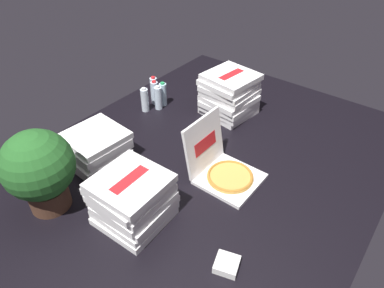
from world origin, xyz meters
TOP-DOWN VIEW (x-y plane):
  - ground_plane at (0.00, 0.00)m, footprint 3.20×2.40m
  - open_pizza_box at (-0.03, -0.19)m, footprint 0.40×0.48m
  - pizza_stack_center_near at (0.70, 0.23)m, footprint 0.47×0.46m
  - pizza_stack_right_far at (-0.69, 0.03)m, footprint 0.43×0.43m
  - pizza_stack_left_near at (-0.46, 0.66)m, footprint 0.45×0.43m
  - water_bottle_0 at (0.42, 0.88)m, footprint 0.07×0.07m
  - water_bottle_1 at (0.27, 0.86)m, footprint 0.07×0.07m
  - water_bottle_2 at (0.45, 0.80)m, footprint 0.07×0.07m
  - water_bottle_3 at (0.37, 0.79)m, footprint 0.07×0.07m
  - water_bottle_4 at (0.48, 0.94)m, footprint 0.07×0.07m
  - potted_plant at (-0.95, 0.54)m, footprint 0.44×0.44m
  - napkin_pile at (-0.62, -0.62)m, footprint 0.16×0.16m

SIDE VIEW (x-z plane):
  - ground_plane at x=0.00m, z-range -0.02..0.00m
  - napkin_pile at x=-0.62m, z-range 0.00..0.05m
  - open_pizza_box at x=-0.03m, z-range -0.12..0.29m
  - water_bottle_0 at x=0.42m, z-range -0.01..0.23m
  - water_bottle_1 at x=0.27m, z-range -0.01..0.23m
  - water_bottle_2 at x=0.45m, z-range -0.01..0.23m
  - water_bottle_3 at x=0.37m, z-range -0.01..0.23m
  - water_bottle_4 at x=0.48m, z-range -0.01..0.23m
  - pizza_stack_left_near at x=-0.46m, z-range 0.00..0.24m
  - pizza_stack_right_far at x=-0.69m, z-range 0.00..0.34m
  - pizza_stack_center_near at x=0.70m, z-range 0.00..0.38m
  - potted_plant at x=-0.95m, z-range 0.03..0.60m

